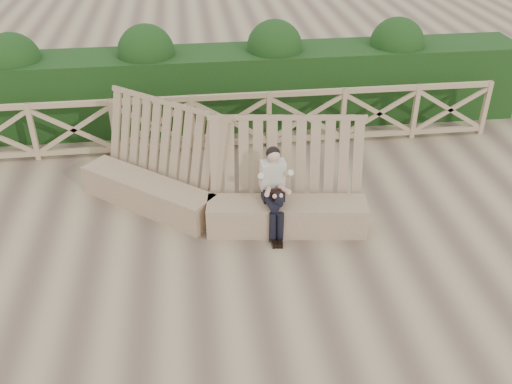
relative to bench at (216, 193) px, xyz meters
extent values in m
plane|color=brown|center=(0.42, -1.24, -0.41)|extent=(60.00, 60.00, 0.00)
cube|color=#806449|center=(-1.07, 0.39, -0.17)|extent=(2.13, 1.90, 0.49)
cube|color=#806449|center=(-0.89, 0.59, 0.41)|extent=(2.10, 1.87, 1.60)
cube|color=#806449|center=(1.01, -0.52, -0.17)|extent=(2.41, 0.80, 0.49)
cube|color=#806449|center=(1.04, -0.26, 0.41)|extent=(2.40, 0.75, 1.60)
cube|color=black|center=(0.81, -0.41, 0.17)|extent=(0.34, 0.26, 0.19)
cube|color=#C0B69E|center=(0.81, -0.37, 0.48)|extent=(0.37, 0.28, 0.46)
sphere|color=tan|center=(0.81, -0.41, 0.81)|extent=(0.20, 0.20, 0.19)
sphere|color=black|center=(0.81, -0.38, 0.83)|extent=(0.22, 0.22, 0.20)
cylinder|color=black|center=(0.75, -0.60, 0.16)|extent=(0.17, 0.42, 0.13)
cylinder|color=black|center=(0.89, -0.57, 0.22)|extent=(0.17, 0.42, 0.15)
cylinder|color=black|center=(0.76, -0.80, -0.17)|extent=(0.11, 0.11, 0.49)
cylinder|color=black|center=(0.86, -0.81, -0.17)|extent=(0.11, 0.11, 0.49)
cube|color=black|center=(0.76, -0.88, -0.37)|extent=(0.10, 0.22, 0.07)
cube|color=black|center=(0.85, -0.89, -0.37)|extent=(0.10, 0.22, 0.07)
cube|color=black|center=(0.84, -0.57, 0.26)|extent=(0.21, 0.13, 0.13)
cube|color=black|center=(0.84, -0.71, 0.32)|extent=(0.07, 0.08, 0.11)
cube|color=#917D54|center=(0.42, 2.26, 0.64)|extent=(10.10, 0.07, 0.10)
cube|color=#917D54|center=(0.42, 2.26, -0.29)|extent=(10.10, 0.07, 0.10)
cube|color=black|center=(0.42, 3.46, 0.34)|extent=(12.00, 1.20, 1.50)
camera|label=1|loc=(-0.34, -7.45, 4.62)|focal=40.00mm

